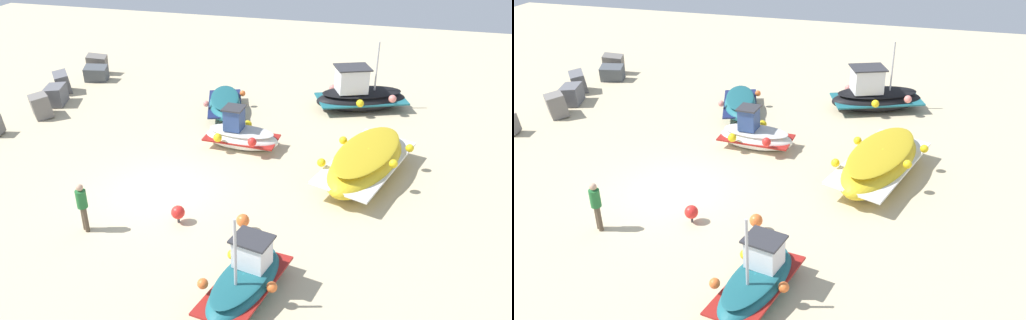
{
  "view_description": "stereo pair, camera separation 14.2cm",
  "coord_description": "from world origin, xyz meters",
  "views": [
    {
      "loc": [
        -14.47,
        -7.4,
        9.59
      ],
      "look_at": [
        1.45,
        -3.05,
        0.9
      ],
      "focal_mm": 37.28,
      "sensor_mm": 36.0,
      "label": 1
    },
    {
      "loc": [
        -14.43,
        -7.54,
        9.59
      ],
      "look_at": [
        1.45,
        -3.05,
        0.9
      ],
      "focal_mm": 37.28,
      "sensor_mm": 36.0,
      "label": 2
    }
  ],
  "objects": [
    {
      "name": "fishing_boat_4",
      "position": [
        4.03,
        -1.7,
        0.53
      ],
      "size": [
        1.91,
        3.14,
        1.75
      ],
      "rotation": [
        0.0,
        0.0,
        1.51
      ],
      "color": "white",
      "rests_on": "ground_plane"
    },
    {
      "name": "fishing_boat_0",
      "position": [
        7.37,
        0.06,
        0.44
      ],
      "size": [
        3.89,
        2.51,
        0.84
      ],
      "rotation": [
        0.0,
        0.0,
        3.45
      ],
      "color": "#1E6670",
      "rests_on": "ground_plane"
    },
    {
      "name": "fishing_boat_1",
      "position": [
        -4.29,
        -4.34,
        0.51
      ],
      "size": [
        3.41,
        2.07,
        2.72
      ],
      "rotation": [
        0.0,
        0.0,
        6.07
      ],
      "color": "#1E6670",
      "rests_on": "ground_plane"
    },
    {
      "name": "fishing_boat_5",
      "position": [
        9.43,
        -5.91,
        0.68
      ],
      "size": [
        3.27,
        4.64,
        3.25
      ],
      "rotation": [
        0.0,
        0.0,
        1.96
      ],
      "color": "black",
      "rests_on": "ground_plane"
    },
    {
      "name": "ground_plane",
      "position": [
        0.0,
        0.0,
        0.0
      ],
      "size": [
        52.58,
        52.58,
        0.0
      ],
      "primitive_type": "plane",
      "color": "beige"
    },
    {
      "name": "mooring_buoy_1",
      "position": [
        -1.55,
        -3.46,
        0.38
      ],
      "size": [
        0.41,
        0.41,
        0.59
      ],
      "color": "#3F3F42",
      "rests_on": "ground_plane"
    },
    {
      "name": "mooring_buoy_0",
      "position": [
        -1.64,
        -1.36,
        0.38
      ],
      "size": [
        0.44,
        0.44,
        0.6
      ],
      "color": "#3F3F42",
      "rests_on": "ground_plane"
    },
    {
      "name": "fishing_boat_2",
      "position": [
        2.78,
        -6.78,
        0.67
      ],
      "size": [
        5.61,
        3.49,
        1.32
      ],
      "rotation": [
        0.0,
        0.0,
        5.99
      ],
      "color": "gold",
      "rests_on": "ground_plane"
    },
    {
      "name": "person_walking",
      "position": [
        -2.78,
        1.23,
        0.94
      ],
      "size": [
        0.32,
        0.32,
        1.64
      ],
      "rotation": [
        0.0,
        0.0,
        2.5
      ],
      "color": "brown",
      "rests_on": "ground_plane"
    }
  ]
}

